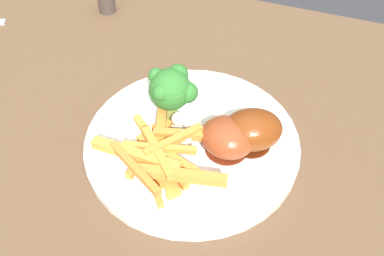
% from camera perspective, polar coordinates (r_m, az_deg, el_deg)
% --- Properties ---
extents(dining_table, '(1.09, 0.74, 0.76)m').
position_cam_1_polar(dining_table, '(0.65, -6.08, -7.83)').
color(dining_table, brown).
rests_on(dining_table, ground_plane).
extents(dinner_plate, '(0.27, 0.27, 0.01)m').
position_cam_1_polar(dinner_plate, '(0.53, 0.00, -1.89)').
color(dinner_plate, white).
rests_on(dinner_plate, dining_table).
extents(broccoli_floret_front, '(0.07, 0.06, 0.07)m').
position_cam_1_polar(broccoli_floret_front, '(0.52, -2.76, 5.30)').
color(broccoli_floret_front, '#93A84C').
rests_on(broccoli_floret_front, dinner_plate).
extents(carrot_fries_pile, '(0.16, 0.13, 0.03)m').
position_cam_1_polar(carrot_fries_pile, '(0.49, -4.46, -3.61)').
color(carrot_fries_pile, orange).
rests_on(carrot_fries_pile, dinner_plate).
extents(chicken_drumstick_near, '(0.13, 0.09, 0.05)m').
position_cam_1_polar(chicken_drumstick_near, '(0.51, 7.58, -0.31)').
color(chicken_drumstick_near, '#4E1C09').
rests_on(chicken_drumstick_near, dinner_plate).
extents(chicken_drumstick_far, '(0.11, 0.07, 0.04)m').
position_cam_1_polar(chicken_drumstick_far, '(0.50, 4.38, -1.13)').
color(chicken_drumstick_far, '#612211').
rests_on(chicken_drumstick_far, dinner_plate).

